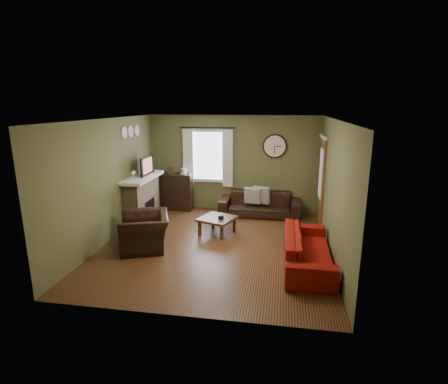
% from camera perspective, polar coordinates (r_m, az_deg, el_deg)
% --- Properties ---
extents(floor, '(4.60, 5.20, 0.00)m').
position_cam_1_polar(floor, '(7.47, -1.28, -8.55)').
color(floor, '#502F1A').
rests_on(floor, ground).
extents(ceiling, '(4.60, 5.20, 0.00)m').
position_cam_1_polar(ceiling, '(6.89, -1.40, 11.80)').
color(ceiling, white).
rests_on(ceiling, ground).
extents(wall_left, '(0.00, 5.20, 2.60)m').
position_cam_1_polar(wall_left, '(7.82, -18.13, 1.78)').
color(wall_left, brown).
rests_on(wall_left, ground).
extents(wall_right, '(0.00, 5.20, 2.60)m').
position_cam_1_polar(wall_right, '(7.02, 17.44, 0.46)').
color(wall_right, brown).
rests_on(wall_right, ground).
extents(wall_back, '(4.60, 0.00, 2.60)m').
position_cam_1_polar(wall_back, '(9.59, 1.58, 4.67)').
color(wall_back, brown).
rests_on(wall_back, ground).
extents(wall_front, '(4.60, 0.00, 2.60)m').
position_cam_1_polar(wall_front, '(4.64, -7.38, -5.96)').
color(wall_front, brown).
rests_on(wall_front, ground).
extents(fireplace, '(0.40, 1.40, 1.10)m').
position_cam_1_polar(fireplace, '(8.92, -13.26, -1.37)').
color(fireplace, tan).
rests_on(fireplace, floor).
extents(firebox, '(0.04, 0.60, 0.55)m').
position_cam_1_polar(firebox, '(8.92, -12.04, -2.98)').
color(firebox, black).
rests_on(firebox, fireplace).
extents(mantel, '(0.58, 1.60, 0.08)m').
position_cam_1_polar(mantel, '(8.78, -13.30, 2.33)').
color(mantel, white).
rests_on(mantel, fireplace).
extents(tv, '(0.08, 0.60, 0.35)m').
position_cam_1_polar(tv, '(8.86, -12.89, 3.88)').
color(tv, black).
rests_on(tv, mantel).
extents(tv_screen, '(0.02, 0.62, 0.36)m').
position_cam_1_polar(tv_screen, '(8.82, -12.42, 4.23)').
color(tv_screen, '#994C3F').
rests_on(tv_screen, mantel).
extents(medallion_left, '(0.28, 0.28, 0.03)m').
position_cam_1_polar(medallion_left, '(8.39, -15.99, 9.31)').
color(medallion_left, white).
rests_on(medallion_left, wall_left).
extents(medallion_mid, '(0.28, 0.28, 0.03)m').
position_cam_1_polar(medallion_mid, '(8.71, -15.01, 9.53)').
color(medallion_mid, white).
rests_on(medallion_mid, wall_left).
extents(medallion_right, '(0.28, 0.28, 0.03)m').
position_cam_1_polar(medallion_right, '(9.03, -14.09, 9.74)').
color(medallion_right, white).
rests_on(medallion_right, wall_left).
extents(window_pane, '(1.00, 0.02, 1.30)m').
position_cam_1_polar(window_pane, '(9.65, -2.56, 5.93)').
color(window_pane, silver).
rests_on(window_pane, wall_back).
extents(curtain_rod, '(0.03, 0.03, 1.50)m').
position_cam_1_polar(curtain_rod, '(9.48, -2.74, 10.46)').
color(curtain_rod, black).
rests_on(curtain_rod, wall_back).
extents(curtain_left, '(0.28, 0.04, 1.55)m').
position_cam_1_polar(curtain_left, '(9.69, -5.88, 5.61)').
color(curtain_left, white).
rests_on(curtain_left, wall_back).
extents(curtain_right, '(0.28, 0.04, 1.55)m').
position_cam_1_polar(curtain_right, '(9.47, 0.59, 5.47)').
color(curtain_right, white).
rests_on(curtain_right, wall_back).
extents(wall_clock, '(0.64, 0.06, 0.64)m').
position_cam_1_polar(wall_clock, '(9.38, 8.29, 7.40)').
color(wall_clock, white).
rests_on(wall_clock, wall_back).
extents(door, '(0.05, 0.90, 2.10)m').
position_cam_1_polar(door, '(8.86, 15.58, 1.71)').
color(door, brown).
rests_on(door, floor).
extents(bookshelf, '(0.85, 0.36, 1.01)m').
position_cam_1_polar(bookshelf, '(9.79, -7.68, 0.01)').
color(bookshelf, black).
rests_on(bookshelf, floor).
extents(book, '(0.23, 0.28, 0.02)m').
position_cam_1_polar(book, '(9.72, -7.14, 2.68)').
color(book, '#4D381F').
rests_on(book, bookshelf).
extents(sofa_brown, '(2.11, 0.83, 0.62)m').
position_cam_1_polar(sofa_brown, '(9.31, 5.84, -1.95)').
color(sofa_brown, black).
rests_on(sofa_brown, floor).
extents(pillow_left, '(0.43, 0.19, 0.41)m').
position_cam_1_polar(pillow_left, '(9.18, 4.65, -0.59)').
color(pillow_left, '#98A19E').
rests_on(pillow_left, sofa_brown).
extents(pillow_right, '(0.47, 0.25, 0.45)m').
position_cam_1_polar(pillow_right, '(9.27, 6.07, -0.48)').
color(pillow_right, '#98A19E').
rests_on(pillow_right, sofa_brown).
extents(sofa_red, '(0.83, 2.12, 0.62)m').
position_cam_1_polar(sofa_red, '(6.64, 13.54, -9.06)').
color(sofa_red, maroon).
rests_on(sofa_red, floor).
extents(armchair, '(1.28, 1.36, 0.71)m').
position_cam_1_polar(armchair, '(7.38, -12.79, -6.26)').
color(armchair, black).
rests_on(armchair, floor).
extents(coffee_table, '(0.93, 0.93, 0.39)m').
position_cam_1_polar(coffee_table, '(8.00, -1.12, -5.49)').
color(coffee_table, '#4D381F').
rests_on(coffee_table, floor).
extents(tissue_box, '(0.14, 0.14, 0.09)m').
position_cam_1_polar(tissue_box, '(7.83, -0.53, -4.33)').
color(tissue_box, black).
rests_on(tissue_box, coffee_table).
extents(wine_glass_a, '(0.07, 0.07, 0.20)m').
position_cam_1_polar(wine_glass_a, '(8.24, -14.71, 2.47)').
color(wine_glass_a, white).
rests_on(wine_glass_a, mantel).
extents(wine_glass_b, '(0.07, 0.07, 0.21)m').
position_cam_1_polar(wine_glass_b, '(8.32, -14.45, 2.65)').
color(wine_glass_b, white).
rests_on(wine_glass_b, mantel).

